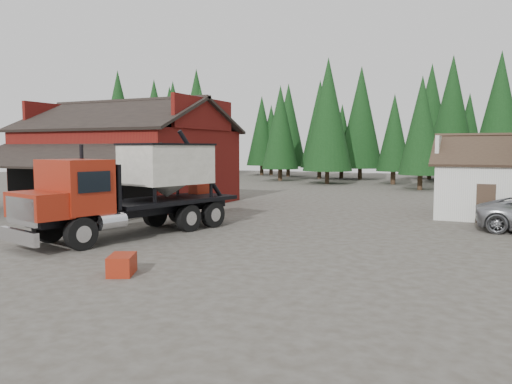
% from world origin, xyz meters
% --- Properties ---
extents(ground, '(120.00, 120.00, 0.00)m').
position_xyz_m(ground, '(0.00, 0.00, 0.00)').
color(ground, '#3F3A31').
rests_on(ground, ground).
extents(red_barn, '(12.80, 13.63, 7.18)m').
position_xyz_m(red_barn, '(-11.00, 9.90, 2.69)').
color(red_barn, '#621810').
rests_on(red_barn, ground).
extents(conifer_backdrop, '(76.00, 16.00, 16.00)m').
position_xyz_m(conifer_backdrop, '(0.00, 42.00, 0.00)').
color(conifer_backdrop, black).
rests_on(conifer_backdrop, ground).
extents(near_pine_a, '(4.40, 4.40, 11.40)m').
position_xyz_m(near_pine_a, '(-22.00, 28.00, 6.39)').
color(near_pine_a, '#382619').
rests_on(near_pine_a, ground).
extents(near_pine_b, '(3.96, 3.96, 10.40)m').
position_xyz_m(near_pine_b, '(6.00, 30.00, 5.89)').
color(near_pine_b, '#382619').
rests_on(near_pine_b, ground).
extents(near_pine_d, '(5.28, 5.28, 13.40)m').
position_xyz_m(near_pine_d, '(-4.00, 34.00, 7.39)').
color(near_pine_d, '#382619').
rests_on(near_pine_d, ground).
extents(feed_truck, '(5.29, 10.69, 4.67)m').
position_xyz_m(feed_truck, '(-2.48, -0.15, 2.18)').
color(feed_truck, black).
rests_on(feed_truck, ground).
extents(equip_box, '(1.12, 1.30, 0.60)m').
position_xyz_m(equip_box, '(1.56, -6.00, 0.30)').
color(equip_box, maroon).
rests_on(equip_box, ground).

